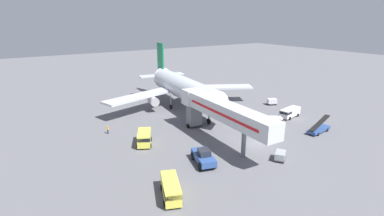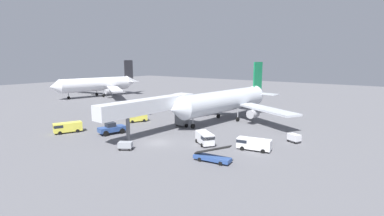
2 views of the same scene
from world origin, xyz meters
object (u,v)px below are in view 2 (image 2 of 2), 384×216
Objects in this scene: pushback_tug at (112,128)px; service_van_near_right at (205,138)px; jet_bridge at (154,106)px; airplane_background at (98,84)px; service_van_near_center at (67,127)px; safety_cone_alpha at (200,135)px; service_van_rear_right at (253,143)px; service_van_mid_right at (136,117)px; ground_crew_worker_foreground at (150,112)px; baggage_cart_rear_left at (294,138)px; belt_loader_truck at (212,157)px; baggage_cart_far_left at (125,145)px; airplane_at_gate at (227,101)px.

pushback_tug is 1.15× the size of service_van_near_right.
airplane_background reaches higher than jet_bridge.
pushback_tug is at bearing 30.93° from service_van_near_center.
pushback_tug is 17.95m from safety_cone_alpha.
service_van_rear_right is (20.74, 1.94, -4.48)m from jet_bridge.
safety_cone_alpha is at bearing -5.60° from service_van_mid_right.
service_van_near_right is 30.92m from ground_crew_worker_foreground.
service_van_mid_right is at bearing 76.98° from service_van_near_center.
pushback_tug reaches higher than baggage_cart_rear_left.
belt_loader_truck is 3.57× the size of ground_crew_worker_foreground.
airplane_background is at bearing 159.03° from safety_cone_alpha.
baggage_cart_far_left is at bearing -32.81° from airplane_background.
service_van_mid_right is at bearing 166.18° from service_van_near_right.
service_van_mid_right is (-4.49, 10.91, 0.17)m from pushback_tug.
service_van_rear_right reaches higher than baggage_cart_far_left.
belt_loader_truck is 18.67m from baggage_cart_rear_left.
service_van_rear_right reaches higher than safety_cone_alpha.
baggage_cart_far_left is (-17.29, -12.52, -0.39)m from service_van_rear_right.
baggage_cart_far_left is (-9.06, -10.39, -0.48)m from service_van_near_right.
airplane_background is (-83.66, 18.94, 4.10)m from baggage_cart_rear_left.
airplane_at_gate is 6.47× the size of belt_loader_truck.
service_van_mid_right is 16.20m from service_van_near_center.
jet_bridge is at bearing 108.05° from baggage_cart_far_left.
baggage_cart_rear_left is at bearing 27.51° from service_van_near_center.
safety_cone_alpha is at bearing 29.91° from pushback_tug.
pushback_tug is at bearing -67.64° from service_van_mid_right.
pushback_tug is 20.03m from service_van_near_right.
baggage_cart_far_left is at bearing -135.21° from baggage_cart_rear_left.
service_van_mid_right is (-11.36, 5.68, -4.34)m from jet_bridge.
airplane_background is at bearing 157.35° from service_van_near_right.
airplane_at_gate reaches higher than pushback_tug.
airplane_background is at bearing 153.27° from service_van_mid_right.
baggage_cart_far_left is at bearing -110.07° from safety_cone_alpha.
airplane_background is (-67.50, 25.87, 4.62)m from safety_cone_alpha.
baggage_cart_far_left is at bearing -93.21° from airplane_at_gate.
ground_crew_worker_foreground is (0.04, 24.06, -0.34)m from service_van_near_center.
service_van_near_right is (23.88, -5.87, -0.05)m from service_van_mid_right.
service_van_near_center is (-8.14, -4.88, 0.09)m from pushback_tug.
ground_crew_worker_foreground is at bearing 152.75° from service_van_near_right.
service_van_near_right reaches higher than safety_cone_alpha.
service_van_near_right is (-8.23, -2.13, 0.09)m from service_van_rear_right.
ground_crew_worker_foreground reaches higher than safety_cone_alpha.
baggage_cart_far_left is 1.05× the size of baggage_cart_rear_left.
service_van_mid_right is at bearing 173.36° from service_van_rear_right.
airplane_at_gate is at bearing 41.39° from service_van_mid_right.
service_van_rear_right is 9.62m from baggage_cart_rear_left.
airplane_background is (-58.83, 29.58, -0.67)m from jet_bridge.
jet_bridge is 9.75m from pushback_tug.
airplane_at_gate is 22.34m from service_van_mid_right.
jet_bridge is at bearing -42.99° from ground_crew_worker_foreground.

